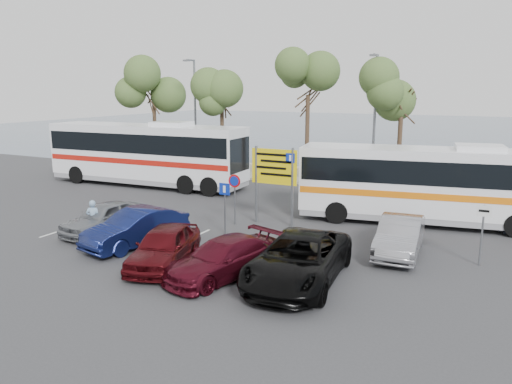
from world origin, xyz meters
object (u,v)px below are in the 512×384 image
at_px(coach_bus_left, 146,156).
at_px(direction_sign, 274,173).
at_px(street_lamp_right, 374,115).
at_px(coach_bus_right, 433,187).
at_px(car_maroon, 223,258).
at_px(car_red, 164,246).
at_px(car_silver_b, 400,236).
at_px(suv_black, 299,259).
at_px(street_lamp_left, 195,110).
at_px(pedestrian_far, 507,211).
at_px(pedestrian_near, 93,219).
at_px(car_silver_a, 104,217).
at_px(car_blue, 136,228).

bearing_deg(coach_bus_left, direction_sign, -23.93).
distance_m(street_lamp_right, coach_bus_right, 8.82).
height_order(direction_sign, car_maroon, direction_sign).
bearing_deg(car_red, coach_bus_left, 115.27).
xyz_separation_m(direction_sign, car_silver_b, (6.00, -1.70, -1.72)).
height_order(suv_black, car_silver_b, suv_black).
distance_m(street_lamp_left, pedestrian_far, 22.06).
xyz_separation_m(street_lamp_left, pedestrian_near, (5.02, -15.52, -3.80)).
height_order(coach_bus_left, coach_bus_right, coach_bus_left).
bearing_deg(car_red, suv_black, -7.02).
bearing_deg(pedestrian_near, coach_bus_right, -172.14).
height_order(coach_bus_right, car_silver_a, coach_bus_right).
bearing_deg(suv_black, car_silver_b, 55.91).
height_order(car_red, car_silver_b, car_red).
distance_m(street_lamp_right, suv_black, 16.83).
xyz_separation_m(coach_bus_left, pedestrian_far, (20.84, -1.69, -0.97)).
distance_m(coach_bus_left, pedestrian_near, 11.53).
bearing_deg(car_maroon, car_blue, -178.59).
bearing_deg(pedestrian_far, car_maroon, 109.66).
distance_m(coach_bus_right, car_maroon, 11.37).
height_order(street_lamp_left, car_silver_a, street_lamp_left).
bearing_deg(car_silver_a, car_silver_b, 18.60).
distance_m(car_silver_a, pedestrian_near, 0.68).
relative_size(street_lamp_left, pedestrian_far, 4.20).
bearing_deg(street_lamp_left, car_red, -60.07).
relative_size(car_blue, car_red, 1.06).
bearing_deg(car_maroon, pedestrian_near, -174.30).
bearing_deg(suv_black, car_red, -176.48).
height_order(car_maroon, pedestrian_far, pedestrian_far).
bearing_deg(car_blue, pedestrian_far, 45.46).
xyz_separation_m(street_lamp_left, car_red, (9.80, -17.02, -3.89)).
bearing_deg(car_silver_b, street_lamp_right, 104.61).
relative_size(coach_bus_left, car_maroon, 3.03).
distance_m(street_lamp_left, suv_black, 22.22).
relative_size(car_silver_a, pedestrian_far, 2.14).
bearing_deg(street_lamp_left, car_silver_a, -71.39).
height_order(street_lamp_left, pedestrian_near, street_lamp_left).
height_order(street_lamp_left, coach_bus_right, street_lamp_left).
height_order(car_blue, car_red, car_blue).
bearing_deg(car_blue, street_lamp_right, 82.60).
relative_size(coach_bus_right, car_silver_a, 3.01).
bearing_deg(coach_bus_right, car_silver_b, -95.71).
bearing_deg(street_lamp_left, car_blue, -64.67).
bearing_deg(coach_bus_right, car_silver_a, -147.93).
bearing_deg(car_blue, suv_black, 6.94).
height_order(car_maroon, car_silver_b, car_silver_b).
xyz_separation_m(car_red, car_silver_b, (7.20, 5.00, -0.01)).
distance_m(direction_sign, pedestrian_near, 8.09).
bearing_deg(car_maroon, street_lamp_left, 143.14).
bearing_deg(coach_bus_left, car_red, -49.31).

